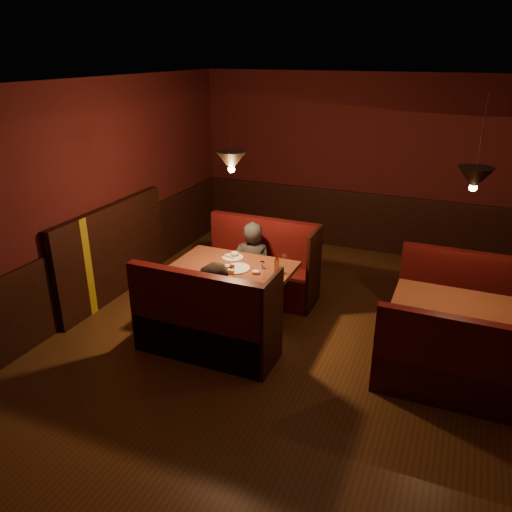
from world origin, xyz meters
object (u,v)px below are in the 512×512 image
at_px(main_bench_far, 261,272).
at_px(diner_a, 252,250).
at_px(diner_b, 217,295).
at_px(second_table, 451,317).
at_px(second_bench_near, 446,371).
at_px(main_bench_near, 205,329).
at_px(second_bench_far, 454,305).
at_px(main_table, 235,279).

bearing_deg(main_bench_far, diner_a, -105.72).
bearing_deg(main_bench_far, diner_b, -87.11).
height_order(second_table, diner_a, diner_a).
xyz_separation_m(second_table, second_bench_near, (0.03, -0.74, -0.21)).
bearing_deg(main_bench_near, second_bench_near, 6.19).
bearing_deg(diner_a, second_bench_far, 174.29).
distance_m(main_bench_near, diner_b, 0.40).
xyz_separation_m(main_table, diner_b, (0.09, -0.66, 0.10)).
relative_size(second_bench_near, diner_b, 0.97).
height_order(main_table, main_bench_far, main_bench_far).
distance_m(main_bench_near, second_bench_near, 2.53).
relative_size(main_table, second_bench_near, 1.06).
bearing_deg(main_bench_far, second_bench_near, -28.66).
relative_size(main_table, main_bench_far, 0.91).
xyz_separation_m(second_bench_far, diner_a, (-2.57, -0.30, 0.43)).
bearing_deg(diner_b, second_bench_far, 49.17).
height_order(second_table, diner_b, diner_b).
height_order(main_bench_far, second_bench_near, main_bench_far).
height_order(main_bench_near, second_table, main_bench_near).
height_order(main_table, main_bench_near, main_bench_near).
bearing_deg(diner_b, second_bench_near, 18.64).
relative_size(second_bench_near, diner_a, 0.92).
distance_m(main_bench_far, second_table, 2.57).
bearing_deg(second_bench_far, main_table, -159.89).
bearing_deg(second_bench_far, diner_b, -147.04).
height_order(main_table, second_bench_far, main_table).
height_order(second_table, second_bench_far, second_bench_far).
distance_m(main_table, diner_a, 0.65).
xyz_separation_m(second_bench_near, diner_b, (-2.44, -0.10, 0.39)).
xyz_separation_m(second_bench_far, second_bench_near, (0.00, -1.48, 0.00)).
bearing_deg(main_bench_near, main_table, 91.10).
bearing_deg(second_bench_near, second_bench_far, 90.00).
bearing_deg(second_bench_far, second_bench_near, -90.00).
relative_size(main_bench_far, diner_a, 1.07).
bearing_deg(second_bench_far, diner_a, -173.44).
xyz_separation_m(main_bench_far, second_bench_far, (2.52, 0.10, -0.03)).
xyz_separation_m(main_bench_far, diner_a, (-0.05, -0.19, 0.40)).
relative_size(second_bench_far, diner_a, 0.92).
height_order(main_bench_far, main_bench_near, same).
distance_m(second_table, second_bench_near, 0.77).
bearing_deg(diner_b, main_bench_far, 109.10).
xyz_separation_m(main_bench_far, diner_b, (0.07, -1.48, 0.36)).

